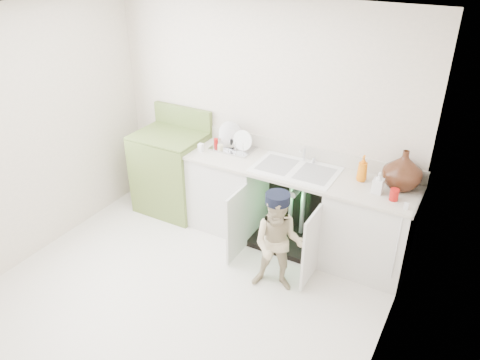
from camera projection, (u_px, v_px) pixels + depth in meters
name	position (u px, v px, depth m)	size (l,w,h in m)	color
ground	(187.00, 291.00, 4.45)	(3.50, 3.50, 0.00)	beige
room_shell	(179.00, 175.00, 3.86)	(6.00, 5.50, 1.26)	beige
counter_run	(298.00, 205.00, 4.90)	(2.44, 1.02, 1.28)	silver
avocado_stove	(172.00, 171.00, 5.55)	(0.78, 0.65, 1.22)	olive
repair_worker	(278.00, 243.00, 4.27)	(0.57, 0.64, 1.02)	#C1B28B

